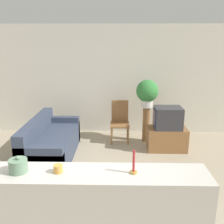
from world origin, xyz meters
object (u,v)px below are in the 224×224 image
Objects in this scene: couch at (51,144)px; television at (168,118)px; wooden_chair at (120,120)px; potted_plant at (147,92)px; decorative_bowl at (18,166)px.

television reaches higher than couch.
potted_plant is (0.61, -0.05, 0.68)m from wooden_chair.
wooden_chair is at bearing 175.69° from potted_plant.
decorative_bowl is at bearing -81.58° from couch.
couch is 10.40× the size of decorative_bowl.
decorative_bowl reaches higher than couch.
television is 3.55m from decorative_bowl.
decorative_bowl reaches higher than television.
couch is 2.58m from decorative_bowl.
wooden_chair is 1.51× the size of potted_plant.
couch is at bearing 98.42° from decorative_bowl.
couch is at bearing -145.26° from wooden_chair.
wooden_chair is at bearing 152.41° from television.
wooden_chair is at bearing 73.01° from decorative_bowl.
television is 3.19× the size of decorative_bowl.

